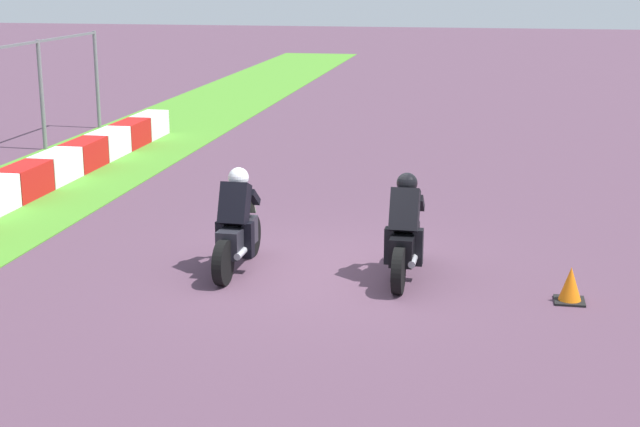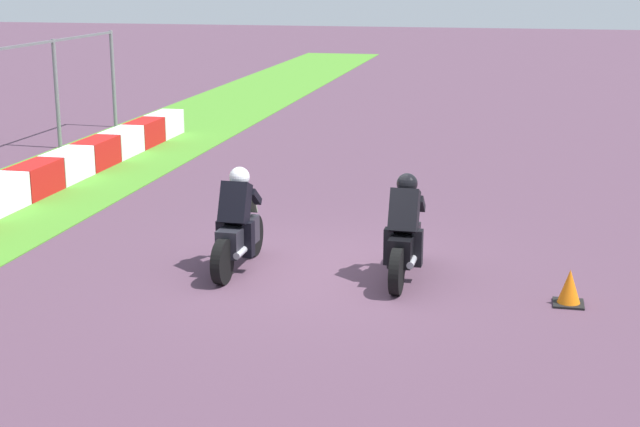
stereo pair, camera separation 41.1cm
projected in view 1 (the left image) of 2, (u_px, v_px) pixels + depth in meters
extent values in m
plane|color=#54384B|center=(322.00, 270.00, 13.93)|extent=(120.00, 120.00, 0.00)
cube|color=red|center=(24.00, 182.00, 18.25)|extent=(1.35, 0.60, 0.64)
cube|color=white|center=(56.00, 168.00, 19.56)|extent=(1.35, 0.60, 0.64)
cube|color=red|center=(84.00, 155.00, 20.87)|extent=(1.35, 0.60, 0.64)
cube|color=white|center=(108.00, 144.00, 22.18)|extent=(1.35, 0.60, 0.64)
cube|color=red|center=(130.00, 134.00, 23.49)|extent=(1.35, 0.60, 0.64)
cube|color=white|center=(150.00, 126.00, 24.80)|extent=(1.35, 0.60, 0.64)
cylinder|color=slate|center=(42.00, 95.00, 22.92)|extent=(0.10, 0.10, 2.66)
cylinder|color=slate|center=(97.00, 80.00, 26.06)|extent=(0.10, 0.10, 2.66)
cylinder|color=black|center=(410.00, 243.00, 14.20)|extent=(0.64, 0.15, 0.64)
cylinder|color=black|center=(399.00, 271.00, 12.87)|extent=(0.64, 0.15, 0.64)
cube|color=black|center=(405.00, 244.00, 13.49)|extent=(1.11, 0.34, 0.40)
ellipsoid|color=black|center=(406.00, 222.00, 13.51)|extent=(0.49, 0.31, 0.24)
cube|color=red|center=(401.00, 253.00, 13.00)|extent=(0.06, 0.16, 0.08)
cylinder|color=#A5A5AD|center=(413.00, 260.00, 13.16)|extent=(0.42, 0.11, 0.10)
cube|color=black|center=(405.00, 210.00, 13.27)|extent=(0.49, 0.41, 0.66)
sphere|color=black|center=(407.00, 183.00, 13.39)|extent=(0.31, 0.31, 0.30)
cube|color=slate|center=(409.00, 212.00, 13.88)|extent=(0.16, 0.26, 0.23)
cube|color=black|center=(390.00, 245.00, 13.42)|extent=(0.18, 0.14, 0.52)
cube|color=black|center=(418.00, 247.00, 13.34)|extent=(0.18, 0.14, 0.52)
cube|color=black|center=(395.00, 202.00, 13.66)|extent=(0.39, 0.11, 0.31)
cube|color=black|center=(420.00, 203.00, 13.59)|extent=(0.39, 0.11, 0.31)
cylinder|color=black|center=(251.00, 236.00, 14.55)|extent=(0.64, 0.16, 0.64)
cylinder|color=black|center=(223.00, 263.00, 13.23)|extent=(0.64, 0.16, 0.64)
cube|color=#24242B|center=(237.00, 237.00, 13.85)|extent=(1.11, 0.35, 0.40)
ellipsoid|color=#24242B|center=(239.00, 215.00, 13.87)|extent=(0.49, 0.31, 0.24)
cube|color=red|center=(227.00, 245.00, 13.36)|extent=(0.06, 0.16, 0.08)
cylinder|color=#A5A5AD|center=(241.00, 253.00, 13.52)|extent=(0.42, 0.11, 0.10)
cube|color=black|center=(235.00, 204.00, 13.62)|extent=(0.50, 0.41, 0.66)
sphere|color=silver|center=(239.00, 178.00, 13.75)|extent=(0.31, 0.31, 0.30)
cube|color=slate|center=(247.00, 206.00, 14.24)|extent=(0.16, 0.26, 0.23)
cube|color=black|center=(222.00, 238.00, 13.77)|extent=(0.18, 0.15, 0.52)
cube|color=black|center=(248.00, 240.00, 13.69)|extent=(0.18, 0.15, 0.52)
cube|color=black|center=(230.00, 196.00, 14.01)|extent=(0.39, 0.11, 0.31)
cube|color=black|center=(254.00, 197.00, 13.94)|extent=(0.39, 0.11, 0.31)
cube|color=black|center=(569.00, 301.00, 12.61)|extent=(0.40, 0.40, 0.03)
cone|color=orange|center=(570.00, 285.00, 12.56)|extent=(0.32, 0.32, 0.48)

